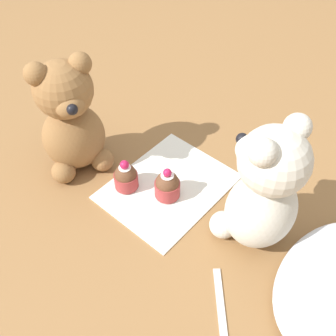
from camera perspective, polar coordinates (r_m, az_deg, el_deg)
The scene contains 7 objects.
ground_plane at distance 0.79m, azimuth 0.00°, elevation -2.78°, with size 4.00×4.00×0.00m, color olive.
knitted_placemat at distance 0.79m, azimuth 0.00°, elevation -2.63°, with size 0.25×0.20×0.01m, color silver.
teddy_bear_cream at distance 0.65m, azimuth 13.71°, elevation -3.24°, with size 0.14×0.14×0.25m.
teddy_bear_tan at distance 0.78m, azimuth -13.97°, elevation 6.80°, with size 0.16×0.15×0.25m.
cupcake_near_cream_bear at distance 0.75m, azimuth -0.10°, elevation -2.51°, with size 0.05×0.05×0.07m.
cupcake_near_tan_bear at distance 0.77m, azimuth -6.14°, elevation -1.27°, with size 0.05×0.05×0.07m.
teaspoon at distance 0.66m, azimuth 7.61°, elevation -18.84°, with size 0.12×0.01×0.01m, color silver.
Camera 1 is at (0.38, 0.34, 0.60)m, focal length 42.00 mm.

